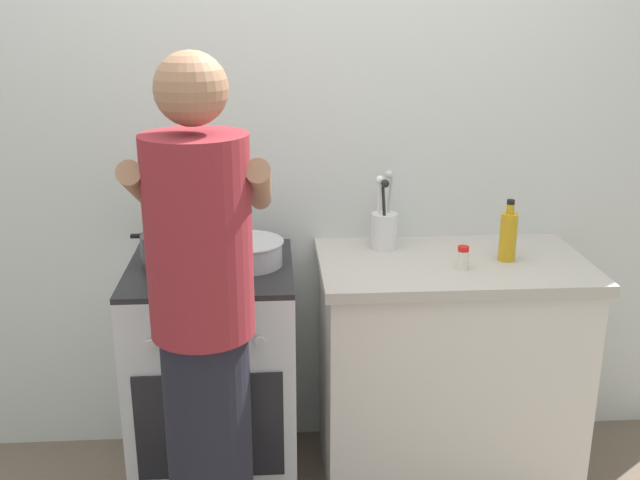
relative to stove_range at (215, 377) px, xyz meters
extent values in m
cube|color=silver|center=(0.55, 0.35, 0.80)|extent=(3.20, 0.10, 2.50)
cube|color=silver|center=(0.90, 0.00, -0.02)|extent=(0.96, 0.56, 0.86)
cube|color=#B7B2A8|center=(0.90, 0.00, 0.43)|extent=(1.00, 0.60, 0.04)
cube|color=silver|center=(0.00, 0.00, -0.01)|extent=(0.60, 0.60, 0.88)
cube|color=#232326|center=(0.00, 0.00, 0.44)|extent=(0.60, 0.60, 0.02)
cube|color=black|center=(0.00, -0.30, -0.03)|extent=(0.51, 0.01, 0.40)
cylinder|color=silver|center=(-0.18, -0.31, 0.29)|extent=(0.04, 0.01, 0.04)
cylinder|color=silver|center=(0.00, -0.31, 0.29)|extent=(0.04, 0.01, 0.04)
cylinder|color=silver|center=(0.18, -0.31, 0.29)|extent=(0.04, 0.01, 0.04)
cylinder|color=#38383D|center=(-0.14, 0.01, 0.51)|extent=(0.21, 0.21, 0.12)
cube|color=black|center=(-0.26, 0.01, 0.57)|extent=(0.04, 0.02, 0.01)
cube|color=black|center=(-0.02, 0.01, 0.57)|extent=(0.04, 0.02, 0.01)
cylinder|color=#B7B7BC|center=(0.14, 0.01, 0.50)|extent=(0.25, 0.25, 0.09)
torus|color=#B7B7BC|center=(0.14, 0.01, 0.54)|extent=(0.26, 0.26, 0.01)
cylinder|color=silver|center=(0.66, 0.16, 0.52)|extent=(0.10, 0.10, 0.14)
cylinder|color=black|center=(0.66, 0.14, 0.59)|extent=(0.03, 0.01, 0.23)
sphere|color=black|center=(0.66, 0.14, 0.71)|extent=(0.03, 0.03, 0.03)
cylinder|color=white|center=(0.64, 0.16, 0.59)|extent=(0.01, 0.03, 0.24)
sphere|color=white|center=(0.64, 0.16, 0.72)|extent=(0.03, 0.03, 0.03)
cylinder|color=#B7BABF|center=(0.68, 0.18, 0.60)|extent=(0.03, 0.03, 0.26)
sphere|color=#B7BABF|center=(0.68, 0.18, 0.74)|extent=(0.03, 0.03, 0.03)
cylinder|color=silver|center=(0.91, -0.09, 0.48)|extent=(0.04, 0.04, 0.07)
cylinder|color=red|center=(0.91, -0.09, 0.53)|extent=(0.04, 0.04, 0.02)
cylinder|color=gold|center=(1.10, -0.01, 0.54)|extent=(0.06, 0.06, 0.18)
cylinder|color=gold|center=(1.10, -0.01, 0.65)|extent=(0.03, 0.03, 0.04)
cylinder|color=black|center=(1.10, -0.01, 0.67)|extent=(0.03, 0.03, 0.02)
cylinder|color=black|center=(0.02, -0.57, 0.00)|extent=(0.26, 0.26, 0.90)
cylinder|color=maroon|center=(0.02, -0.57, 0.74)|extent=(0.30, 0.30, 0.58)
sphere|color=#A07254|center=(0.02, -0.57, 1.15)|extent=(0.20, 0.20, 0.20)
cylinder|color=#A07254|center=(-0.15, -0.43, 0.85)|extent=(0.07, 0.41, 0.24)
cylinder|color=#A07254|center=(0.19, -0.43, 0.85)|extent=(0.07, 0.41, 0.24)
camera|label=1|loc=(0.23, -2.56, 1.37)|focal=41.67mm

